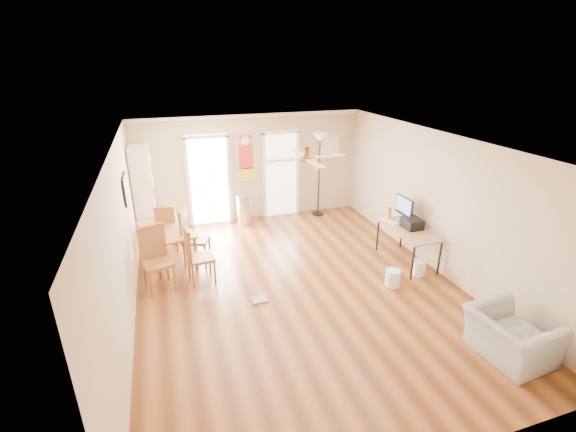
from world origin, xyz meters
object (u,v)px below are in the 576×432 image
object	(u,v)px
wastebasket_a	(393,278)
torchiere_lamp	(319,175)
computer_desk	(407,246)
dining_table	(168,245)
wastebasket_b	(419,267)
dining_chair_near	(157,260)
armchair	(510,336)
dining_chair_far	(168,227)
trash_can	(244,210)
printer	(412,223)
dining_chair_right_a	(196,237)
dining_chair_right_b	(200,255)
bookshelf	(144,192)

from	to	relation	value
wastebasket_a	torchiere_lamp	bearing A→B (deg)	89.55
computer_desk	dining_table	bearing A→B (deg)	161.14
wastebasket_a	wastebasket_b	bearing A→B (deg)	15.87
dining_table	dining_chair_near	size ratio (longest dim) A/B	1.21
armchair	computer_desk	bearing A→B (deg)	-8.37
dining_chair_far	trash_can	distance (m)	1.99
trash_can	armchair	xyz separation A→B (m)	(2.44, -5.68, -0.05)
wastebasket_b	armchair	distance (m)	2.28
dining_chair_near	printer	bearing A→B (deg)	-20.25
torchiere_lamp	wastebasket_b	xyz separation A→B (m)	(0.65, -3.45, -0.91)
computer_desk	torchiere_lamp	bearing A→B (deg)	103.39
dining_chair_right_a	dining_chair_right_b	size ratio (longest dim) A/B	1.03
dining_table	wastebasket_b	bearing A→B (deg)	-24.65
trash_can	printer	bearing A→B (deg)	-46.31
printer	armchair	distance (m)	2.87
bookshelf	printer	bearing A→B (deg)	-47.91
dining_chair_right_b	wastebasket_b	xyz separation A→B (m)	(3.92, -1.01, -0.40)
dining_chair_near	dining_chair_far	world-z (taller)	dining_chair_near
torchiere_lamp	wastebasket_a	bearing A→B (deg)	-90.45
dining_chair_near	bookshelf	bearing A→B (deg)	79.26
wastebasket_b	computer_desk	bearing A→B (deg)	84.40
bookshelf	dining_chair_far	bearing A→B (deg)	-81.72
dining_chair_near	dining_chair_far	bearing A→B (deg)	66.47
dining_chair_far	computer_desk	size ratio (longest dim) A/B	0.76
trash_can	dining_chair_far	bearing A→B (deg)	-155.19
dining_chair_far	torchiere_lamp	xyz separation A→B (m)	(3.76, 0.86, 0.55)
wastebasket_b	dining_chair_near	bearing A→B (deg)	168.05
printer	wastebasket_a	world-z (taller)	printer
dining_chair_right_b	wastebasket_b	world-z (taller)	dining_chair_right_b
dining_table	trash_can	world-z (taller)	trash_can
bookshelf	printer	distance (m)	5.77
dining_table	wastebasket_b	xyz separation A→B (m)	(4.47, -2.05, -0.20)
printer	wastebasket_b	world-z (taller)	printer
dining_chair_right_a	dining_chair_far	size ratio (longest dim) A/B	1.11
dining_chair_right_a	wastebasket_b	size ratio (longest dim) A/B	3.83
dining_chair_right_a	computer_desk	world-z (taller)	dining_chair_right_a
dining_chair_right_b	trash_can	world-z (taller)	dining_chair_right_b
dining_chair_near	armchair	size ratio (longest dim) A/B	1.14
dining_table	wastebasket_b	size ratio (longest dim) A/B	4.67
dining_chair_far	wastebasket_b	bearing A→B (deg)	161.67
wastebasket_a	armchair	world-z (taller)	armchair
dining_chair_far	wastebasket_a	size ratio (longest dim) A/B	3.32
dining_table	dining_chair_right_b	xyz separation A→B (m)	(0.55, -1.04, 0.20)
dining_table	wastebasket_b	world-z (taller)	dining_table
dining_chair_right_a	dining_chair_near	xyz separation A→B (m)	(-0.74, -0.78, 0.01)
bookshelf	computer_desk	size ratio (longest dim) A/B	1.57
trash_can	printer	distance (m)	4.00
dining_chair_right_a	dining_chair_near	distance (m)	1.07
dining_chair_far	printer	distance (m)	4.99
bookshelf	wastebasket_b	bearing A→B (deg)	-53.09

